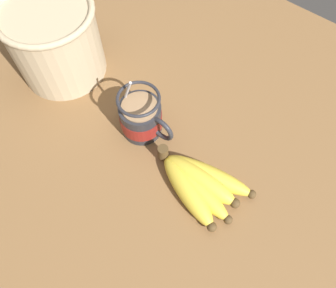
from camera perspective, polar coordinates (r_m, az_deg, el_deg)
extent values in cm
cube|color=brown|center=(66.82, -1.91, 0.23)|extent=(105.49, 105.49, 3.32)
cylinder|color=#28282D|center=(63.46, -4.88, 4.34)|extent=(8.01, 8.01, 7.54)
cylinder|color=maroon|center=(63.66, -4.86, 4.23)|extent=(8.21, 8.21, 3.54)
torus|color=#28282D|center=(60.52, -1.42, 2.53)|extent=(5.75, 0.90, 5.75)
cylinder|color=#997551|center=(60.26, -5.15, 6.33)|extent=(6.81, 6.81, 0.40)
torus|color=#28282D|center=(58.25, -5.35, 7.71)|extent=(8.01, 8.01, 0.60)
cylinder|color=#B2B2B7|center=(61.97, -7.63, 7.90)|extent=(4.77, 0.50, 12.13)
ellipsoid|color=#B2B2B7|center=(65.94, -5.65, 3.92)|extent=(3.00, 2.00, 0.80)
cylinder|color=#4C381E|center=(60.74, -0.87, -1.46)|extent=(2.00, 2.00, 3.00)
ellipsoid|color=gold|center=(58.79, 3.44, -8.16)|extent=(15.35, 8.67, 3.81)
sphere|color=#4C381E|center=(57.29, 7.63, -14.11)|extent=(1.72, 1.72, 1.72)
ellipsoid|color=gold|center=(59.27, 4.88, -7.57)|extent=(16.01, 5.96, 3.52)
sphere|color=#4C381E|center=(58.18, 10.41, -12.83)|extent=(1.59, 1.59, 1.59)
ellipsoid|color=gold|center=(59.66, 5.59, -6.15)|extent=(14.90, 4.43, 4.01)
sphere|color=#4C381E|center=(59.01, 11.59, -10.07)|extent=(1.80, 1.80, 1.80)
ellipsoid|color=gold|center=(60.40, 7.08, -5.38)|extent=(16.96, 7.05, 3.56)
sphere|color=#4C381E|center=(60.46, 14.37, -8.47)|extent=(1.60, 1.60, 1.60)
cylinder|color=tan|center=(73.98, -18.91, 16.28)|extent=(18.15, 18.15, 15.36)
torus|color=tan|center=(69.10, -20.86, 20.65)|extent=(19.06, 19.06, 1.27)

